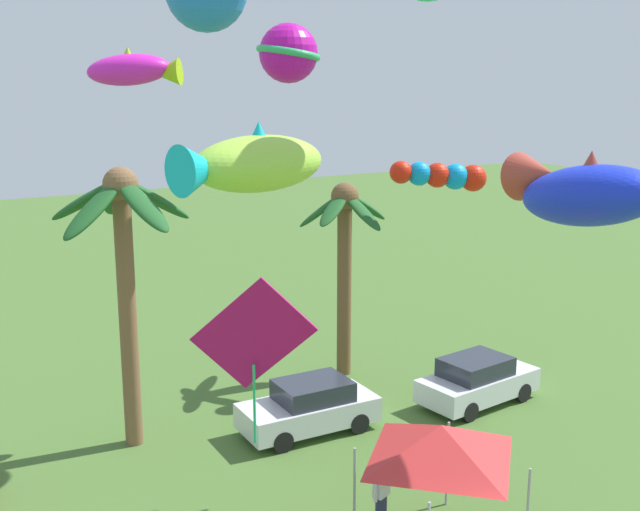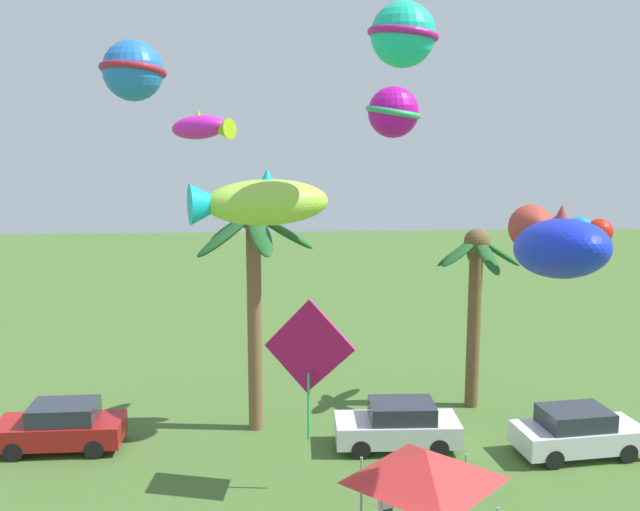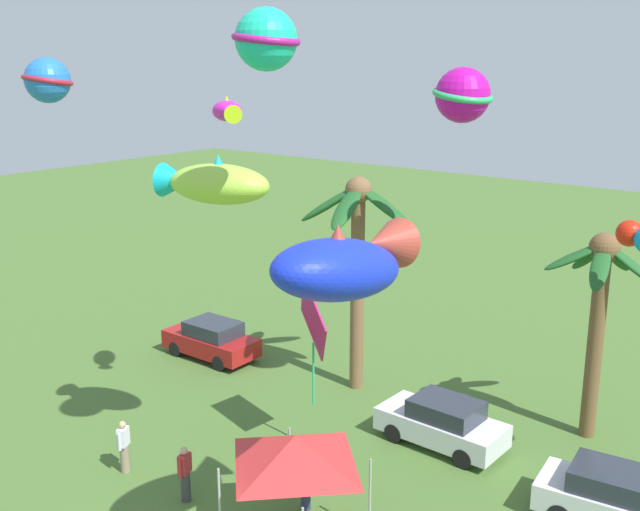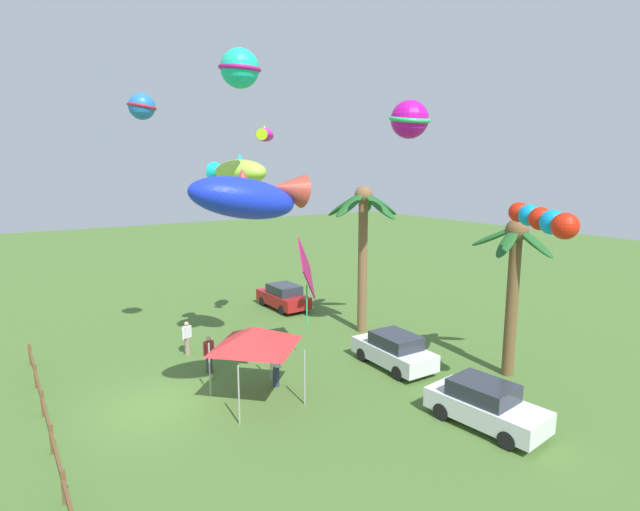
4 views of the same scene
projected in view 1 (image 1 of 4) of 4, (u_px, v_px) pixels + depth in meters
The scene contains 12 objects.
palm_tree_0 at pixel (344, 240), 26.34m from camera, with size 3.27×3.29×6.56m.
palm_tree_1 at pixel (122, 243), 20.96m from camera, with size 4.03×4.24×7.67m.
parked_car_0 at pixel (310, 407), 22.74m from camera, with size 3.94×1.82×1.51m.
parked_car_2 at pixel (477, 380), 24.70m from camera, with size 4.07×2.14×1.51m.
spectator_0 at pixel (381, 497), 17.78m from camera, with size 0.52×0.35×1.59m.
festival_tent at pixel (441, 442), 16.74m from camera, with size 2.86×2.86×2.85m.
kite_fish_0 at pixel (251, 163), 14.57m from camera, with size 3.39×2.10×1.29m.
kite_fish_1 at pixel (581, 192), 15.70m from camera, with size 1.83×3.88×1.73m.
kite_diamond_2 at pixel (253, 337), 18.34m from camera, with size 2.42×1.88×4.14m.
kite_fish_3 at pixel (134, 70), 15.22m from camera, with size 1.89×1.62×0.79m.
kite_tube_4 at pixel (442, 176), 25.33m from camera, with size 3.04×1.62×1.03m.
kite_ball_6 at pixel (288, 53), 21.07m from camera, with size 2.09×2.09×1.56m.
Camera 1 is at (-8.54, -8.81, 9.98)m, focal length 44.93 mm.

